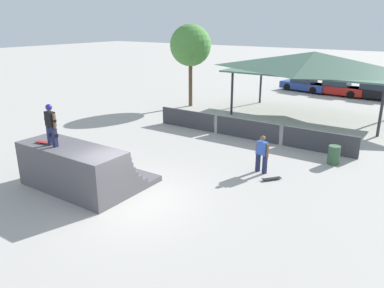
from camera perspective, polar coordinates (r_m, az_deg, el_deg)
The scene contains 13 objects.
ground_plane at distance 13.74m, azimuth -9.95°, elevation -8.53°, with size 160.00×160.00×0.00m, color #ADA8A0.
quarter_pipe_ramp at distance 14.94m, azimuth -16.77°, elevation -3.64°, with size 4.46×3.36×1.73m.
skater_on_deck at distance 14.52m, azimuth -20.75°, elevation 3.13°, with size 0.67×0.23×1.57m.
skateboard_on_deck at distance 15.10m, azimuth -21.47°, elevation 0.23°, with size 0.80×0.35×0.09m.
bystander_walking at distance 15.90m, azimuth 10.62°, elevation -1.24°, with size 0.66×0.31×1.63m.
skateboard_on_ground at distance 15.52m, azimuth 11.96°, elevation -5.19°, with size 0.66×0.77×0.09m.
barrier_fence at distance 20.56m, azimuth 8.34°, elevation 2.26°, with size 11.53×0.12×1.05m.
pavilion_shelter at distance 25.80m, azimuth 18.06°, elevation 11.70°, with size 10.84×5.51×4.27m.
tree_beside_pavilion at distance 27.86m, azimuth -0.24°, elevation 14.76°, with size 2.98×2.98×5.94m.
trash_bin at distance 17.88m, azimuth 20.80°, elevation -1.57°, with size 0.52×0.52×0.85m, color #385B3D.
parked_car_blue at distance 36.00m, azimuth 16.76°, elevation 8.68°, with size 4.51×2.52×1.27m.
parked_car_red at distance 34.90m, azimuth 21.26°, elevation 7.93°, with size 4.55×2.02×1.27m.
parked_car_black at distance 34.25m, azimuth 26.08°, elevation 7.14°, with size 4.42×1.97×1.27m.
Camera 1 is at (8.70, -8.68, 6.13)m, focal length 35.00 mm.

